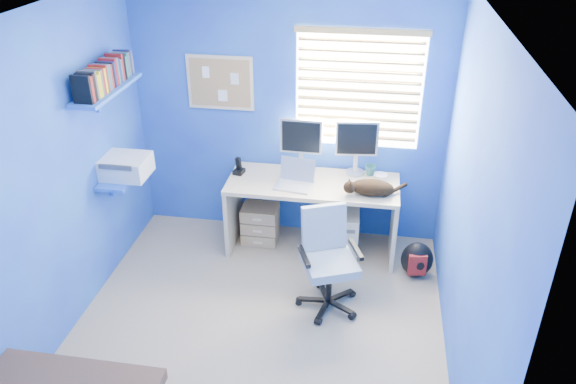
% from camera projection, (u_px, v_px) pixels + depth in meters
% --- Properties ---
extents(floor, '(3.00, 3.20, 0.00)m').
position_uv_depth(floor, '(257.00, 330.00, 4.58)').
color(floor, tan).
rests_on(floor, ground).
extents(ceiling, '(3.00, 3.20, 0.00)m').
position_uv_depth(ceiling, '(246.00, 16.00, 3.37)').
color(ceiling, white).
rests_on(ceiling, wall_back).
extents(wall_back, '(3.00, 0.01, 2.50)m').
position_uv_depth(wall_back, '(289.00, 116.00, 5.36)').
color(wall_back, '#2137BD').
rests_on(wall_back, ground).
extents(wall_front, '(3.00, 0.01, 2.50)m').
position_uv_depth(wall_front, '(178.00, 364.00, 2.59)').
color(wall_front, '#2137BD').
rests_on(wall_front, ground).
extents(wall_left, '(0.01, 3.20, 2.50)m').
position_uv_depth(wall_left, '(56.00, 181.00, 4.19)').
color(wall_left, '#2137BD').
rests_on(wall_left, ground).
extents(wall_right, '(0.01, 3.20, 2.50)m').
position_uv_depth(wall_right, '(471.00, 215.00, 3.76)').
color(wall_right, '#2137BD').
rests_on(wall_right, ground).
extents(desk, '(1.61, 0.65, 0.74)m').
position_uv_depth(desk, '(312.00, 216.00, 5.44)').
color(desk, beige).
rests_on(desk, floor).
extents(laptop, '(0.36, 0.30, 0.22)m').
position_uv_depth(laptop, '(294.00, 176.00, 5.13)').
color(laptop, silver).
rests_on(laptop, desk).
extents(monitor_left, '(0.40, 0.13, 0.54)m').
position_uv_depth(monitor_left, '(301.00, 145.00, 5.34)').
color(monitor_left, silver).
rests_on(monitor_left, desk).
extents(monitor_right, '(0.41, 0.17, 0.54)m').
position_uv_depth(monitor_right, '(356.00, 148.00, 5.30)').
color(monitor_right, silver).
rests_on(monitor_right, desk).
extents(phone, '(0.11, 0.13, 0.17)m').
position_uv_depth(phone, '(239.00, 165.00, 5.38)').
color(phone, black).
rests_on(phone, desk).
extents(mug, '(0.10, 0.09, 0.10)m').
position_uv_depth(mug, '(370.00, 170.00, 5.37)').
color(mug, '#2C6C65').
rests_on(mug, desk).
extents(cd_spindle, '(0.13, 0.13, 0.07)m').
position_uv_depth(cd_spindle, '(380.00, 178.00, 5.27)').
color(cd_spindle, silver).
rests_on(cd_spindle, desk).
extents(cat, '(0.43, 0.29, 0.14)m').
position_uv_depth(cat, '(372.00, 187.00, 5.02)').
color(cat, black).
rests_on(cat, desk).
extents(tower_pc, '(0.21, 0.45, 0.45)m').
position_uv_depth(tower_pc, '(348.00, 231.00, 5.48)').
color(tower_pc, beige).
rests_on(tower_pc, floor).
extents(drawer_boxes, '(0.35, 0.28, 0.41)m').
position_uv_depth(drawer_boxes, '(260.00, 224.00, 5.63)').
color(drawer_boxes, tan).
rests_on(drawer_boxes, floor).
extents(yellow_book, '(0.03, 0.17, 0.24)m').
position_uv_depth(yellow_book, '(332.00, 250.00, 5.38)').
color(yellow_book, yellow).
rests_on(yellow_book, floor).
extents(backpack, '(0.33, 0.27, 0.34)m').
position_uv_depth(backpack, '(417.00, 259.00, 5.15)').
color(backpack, black).
rests_on(backpack, floor).
extents(office_chair, '(0.66, 0.66, 0.88)m').
position_uv_depth(office_chair, '(328.00, 272.00, 4.73)').
color(office_chair, black).
rests_on(office_chair, floor).
extents(window_blinds, '(1.15, 0.05, 1.10)m').
position_uv_depth(window_blinds, '(359.00, 90.00, 5.09)').
color(window_blinds, white).
rests_on(window_blinds, ground).
extents(corkboard, '(0.64, 0.02, 0.52)m').
position_uv_depth(corkboard, '(220.00, 83.00, 5.29)').
color(corkboard, beige).
rests_on(corkboard, ground).
extents(wall_shelves, '(0.42, 0.90, 1.05)m').
position_uv_depth(wall_shelves, '(114.00, 122.00, 4.72)').
color(wall_shelves, blue).
rests_on(wall_shelves, ground).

